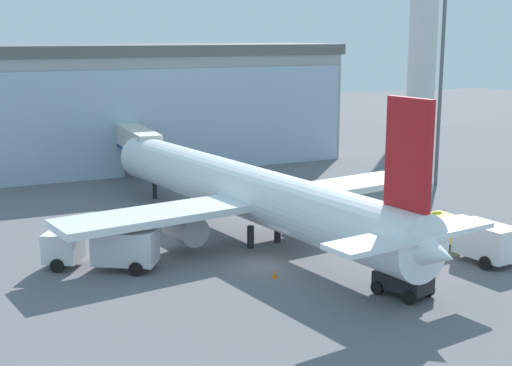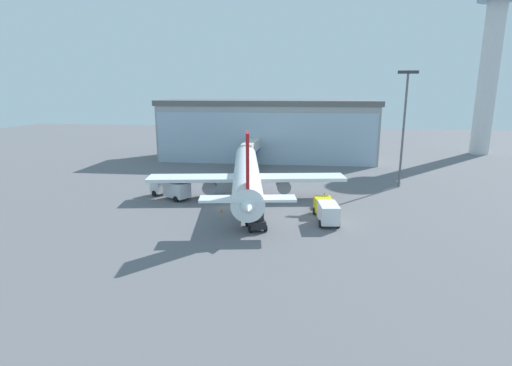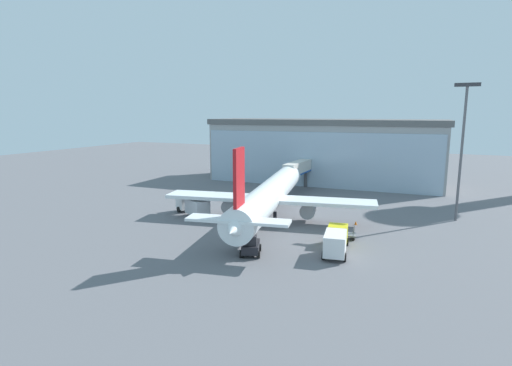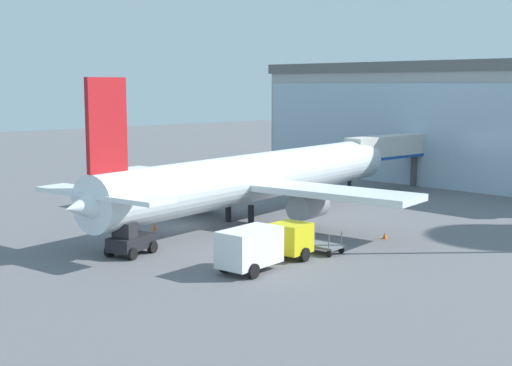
% 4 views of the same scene
% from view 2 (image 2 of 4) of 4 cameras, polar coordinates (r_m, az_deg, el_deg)
% --- Properties ---
extents(ground, '(240.00, 240.00, 0.00)m').
position_cam_2_polar(ground, '(56.76, -3.63, -3.47)').
color(ground, slate).
extents(terminal_building, '(50.58, 16.69, 13.80)m').
position_cam_2_polar(terminal_building, '(94.55, 1.64, 7.60)').
color(terminal_building, '#9E9E9E').
rests_on(terminal_building, ground).
extents(jet_bridge, '(2.42, 11.93, 5.82)m').
position_cam_2_polar(jet_bridge, '(83.31, -0.63, 5.11)').
color(jet_bridge, beige).
rests_on(jet_bridge, ground).
extents(control_tower, '(9.62, 9.62, 41.24)m').
position_cam_2_polar(control_tower, '(117.28, 30.63, 15.96)').
color(control_tower, silver).
rests_on(control_tower, ground).
extents(apron_light_mast, '(3.20, 0.40, 19.20)m').
position_cam_2_polar(apron_light_mast, '(70.84, 20.42, 8.45)').
color(apron_light_mast, '#59595E').
rests_on(apron_light_mast, ground).
extents(airplane, '(30.03, 39.73, 11.69)m').
position_cam_2_polar(airplane, '(61.70, -1.35, 1.31)').
color(airplane, white).
rests_on(airplane, ground).
extents(catering_truck, '(7.41, 5.60, 2.65)m').
position_cam_2_polar(catering_truck, '(62.40, -12.03, -0.79)').
color(catering_truck, silver).
rests_on(catering_truck, ground).
extents(fuel_truck, '(3.42, 7.55, 2.65)m').
position_cam_2_polar(fuel_truck, '(51.25, 10.03, -3.80)').
color(fuel_truck, yellow).
rests_on(fuel_truck, ground).
extents(baggage_cart, '(2.97, 1.92, 1.50)m').
position_cam_2_polar(baggage_cart, '(56.83, 9.66, -3.09)').
color(baggage_cart, slate).
rests_on(baggage_cart, ground).
extents(pushback_tug, '(3.07, 3.63, 2.30)m').
position_cam_2_polar(pushback_tug, '(47.76, 0.03, -5.50)').
color(pushback_tug, black).
rests_on(pushback_tug, ground).
extents(safety_cone_nose, '(0.36, 0.36, 0.55)m').
position_cam_2_polar(safety_cone_nose, '(54.43, -4.96, -3.93)').
color(safety_cone_nose, orange).
rests_on(safety_cone_nose, ground).
extents(safety_cone_wingtip, '(0.36, 0.36, 0.55)m').
position_cam_2_polar(safety_cone_wingtip, '(63.31, 9.77, -1.60)').
color(safety_cone_wingtip, orange).
rests_on(safety_cone_wingtip, ground).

